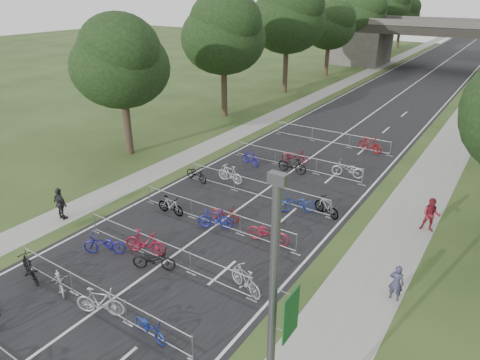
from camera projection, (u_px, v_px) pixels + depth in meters
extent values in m
cube|color=black|center=(408.00, 88.00, 51.53)|extent=(11.00, 140.00, 0.01)
cube|color=gray|center=(348.00, 81.00, 55.31)|extent=(2.00, 140.00, 0.01)
cube|color=silver|center=(408.00, 88.00, 51.53)|extent=(0.12, 140.00, 0.00)
cube|color=#46433F|center=(360.00, 47.00, 67.68)|extent=(8.00, 8.00, 5.00)
cube|color=black|center=(441.00, 30.00, 60.61)|extent=(30.00, 8.00, 1.20)
cube|color=#46433F|center=(437.00, 24.00, 57.31)|extent=(30.00, 0.40, 0.90)
cube|color=#46433F|center=(447.00, 21.00, 63.08)|extent=(30.00, 0.40, 0.90)
cylinder|color=#4C4C51|center=(271.00, 351.00, 9.27)|extent=(0.18, 0.18, 8.00)
cube|color=#4C4C51|center=(278.00, 179.00, 7.58)|extent=(0.35, 0.18, 0.22)
cube|color=#154C21|center=(291.00, 315.00, 8.57)|extent=(0.03, 0.65, 1.10)
cylinder|color=#33261C|center=(127.00, 126.00, 30.65)|extent=(0.56, 0.56, 4.20)
ellipsoid|color=black|center=(121.00, 67.00, 28.95)|extent=(6.72, 6.72, 5.51)
sphere|color=black|center=(119.00, 48.00, 27.71)|extent=(5.38, 5.38, 5.38)
sphere|color=black|center=(123.00, 78.00, 29.93)|extent=(4.37, 4.37, 4.37)
cylinder|color=#33261C|center=(224.00, 91.00, 39.65)|extent=(0.56, 0.56, 4.72)
ellipsoid|color=black|center=(223.00, 39.00, 37.74)|extent=(7.56, 7.56, 6.20)
sphere|color=black|center=(225.00, 21.00, 36.43)|extent=(6.05, 6.05, 6.05)
sphere|color=black|center=(222.00, 49.00, 38.76)|extent=(4.91, 4.91, 4.91)
cylinder|color=#33261C|center=(285.00, 69.00, 48.65)|extent=(0.56, 0.56, 5.25)
ellipsoid|color=black|center=(287.00, 21.00, 46.52)|extent=(8.40, 8.40, 6.89)
sphere|color=black|center=(291.00, 5.00, 45.15)|extent=(6.72, 6.72, 6.72)
sphere|color=black|center=(285.00, 31.00, 47.59)|extent=(5.46, 5.46, 5.46)
cylinder|color=#33261C|center=(327.00, 60.00, 57.97)|extent=(0.56, 0.56, 4.20)
ellipsoid|color=black|center=(329.00, 28.00, 56.27)|extent=(6.72, 6.72, 5.51)
sphere|color=black|center=(333.00, 18.00, 55.04)|extent=(5.38, 5.38, 5.38)
sphere|color=black|center=(327.00, 34.00, 57.25)|extent=(4.37, 4.37, 4.37)
cylinder|color=#33261C|center=(357.00, 48.00, 66.97)|extent=(0.56, 0.56, 4.72)
ellipsoid|color=black|center=(361.00, 17.00, 65.06)|extent=(7.56, 7.56, 6.20)
sphere|color=black|center=(365.00, 6.00, 63.75)|extent=(6.05, 6.05, 6.05)
sphere|color=black|center=(358.00, 23.00, 66.08)|extent=(4.91, 4.91, 4.91)
cylinder|color=#33261C|center=(381.00, 39.00, 75.97)|extent=(0.56, 0.56, 5.25)
ellipsoid|color=black|center=(385.00, 8.00, 73.85)|extent=(8.40, 8.40, 6.89)
sphere|color=black|center=(382.00, 15.00, 74.91)|extent=(5.46, 5.46, 5.46)
cylinder|color=#33261C|center=(399.00, 37.00, 85.30)|extent=(0.56, 0.56, 4.20)
ellipsoid|color=black|center=(402.00, 14.00, 83.60)|extent=(6.72, 6.72, 5.51)
sphere|color=black|center=(405.00, 7.00, 82.36)|extent=(5.38, 5.38, 5.38)
sphere|color=black|center=(399.00, 19.00, 84.58)|extent=(4.37, 4.37, 4.37)
cylinder|color=#A0A3A8|center=(1.00, 348.00, 13.15)|extent=(9.20, 0.04, 0.04)
cylinder|color=#A0A3A8|center=(96.00, 286.00, 15.88)|extent=(9.20, 0.04, 0.04)
cylinder|color=#A0A3A8|center=(99.00, 305.00, 16.24)|extent=(9.20, 0.04, 0.04)
cylinder|color=#A0A3A8|center=(27.00, 258.00, 18.40)|extent=(0.05, 0.05, 1.10)
cube|color=#A0A3A8|center=(29.00, 268.00, 18.63)|extent=(0.50, 0.08, 0.03)
cylinder|color=#A0A3A8|center=(72.00, 283.00, 16.86)|extent=(0.05, 0.05, 1.10)
cube|color=#A0A3A8|center=(74.00, 294.00, 17.08)|extent=(0.50, 0.08, 0.03)
cylinder|color=#A0A3A8|center=(126.00, 313.00, 15.32)|extent=(0.05, 0.05, 1.10)
cube|color=#A0A3A8|center=(128.00, 324.00, 15.54)|extent=(0.50, 0.08, 0.03)
cylinder|color=#A0A3A8|center=(193.00, 349.00, 13.77)|extent=(0.05, 0.05, 1.10)
cylinder|color=#A0A3A8|center=(163.00, 242.00, 18.62)|extent=(9.20, 0.04, 0.04)
cylinder|color=#A0A3A8|center=(164.00, 259.00, 18.97)|extent=(9.20, 0.04, 0.04)
cylinder|color=#A0A3A8|center=(95.00, 223.00, 21.14)|extent=(0.05, 0.05, 1.10)
cube|color=#A0A3A8|center=(96.00, 232.00, 21.36)|extent=(0.50, 0.08, 0.03)
cylinder|color=#A0A3A8|center=(139.00, 241.00, 19.59)|extent=(0.05, 0.05, 1.10)
cube|color=#A0A3A8|center=(140.00, 251.00, 19.81)|extent=(0.50, 0.08, 0.03)
cylinder|color=#A0A3A8|center=(190.00, 263.00, 18.05)|extent=(0.05, 0.05, 1.10)
cube|color=#A0A3A8|center=(191.00, 274.00, 18.27)|extent=(0.50, 0.08, 0.03)
cylinder|color=#A0A3A8|center=(252.00, 289.00, 16.51)|extent=(0.05, 0.05, 1.10)
cube|color=#A0A3A8|center=(252.00, 300.00, 16.73)|extent=(0.50, 0.08, 0.03)
cylinder|color=#A0A3A8|center=(215.00, 208.00, 21.50)|extent=(9.20, 0.04, 0.04)
cylinder|color=#A0A3A8|center=(215.00, 223.00, 21.86)|extent=(9.20, 0.04, 0.04)
cylinder|color=#A0A3A8|center=(149.00, 194.00, 24.02)|extent=(0.05, 0.05, 1.10)
cube|color=#A0A3A8|center=(150.00, 203.00, 24.24)|extent=(0.50, 0.08, 0.03)
cylinder|color=#A0A3A8|center=(192.00, 209.00, 22.48)|extent=(0.05, 0.05, 1.10)
cube|color=#A0A3A8|center=(192.00, 218.00, 22.70)|extent=(0.50, 0.08, 0.03)
cylinder|color=#A0A3A8|center=(240.00, 225.00, 20.93)|extent=(0.05, 0.05, 1.10)
cube|color=#A0A3A8|center=(240.00, 234.00, 21.16)|extent=(0.50, 0.08, 0.03)
cylinder|color=#A0A3A8|center=(296.00, 244.00, 19.39)|extent=(0.05, 0.05, 1.10)
cube|color=#A0A3A8|center=(296.00, 254.00, 19.61)|extent=(0.50, 0.08, 0.03)
cylinder|color=#A0A3A8|center=(256.00, 180.00, 24.54)|extent=(9.20, 0.04, 0.04)
cylinder|color=#A0A3A8|center=(256.00, 194.00, 24.89)|extent=(9.20, 0.04, 0.04)
cylinder|color=#A0A3A8|center=(194.00, 171.00, 27.06)|extent=(0.05, 0.05, 1.10)
cube|color=#A0A3A8|center=(195.00, 179.00, 27.28)|extent=(0.50, 0.08, 0.03)
cylinder|color=#A0A3A8|center=(234.00, 182.00, 25.51)|extent=(0.05, 0.05, 1.10)
cube|color=#A0A3A8|center=(234.00, 190.00, 25.73)|extent=(0.50, 0.08, 0.03)
cylinder|color=#A0A3A8|center=(279.00, 195.00, 23.97)|extent=(0.05, 0.05, 1.10)
cube|color=#A0A3A8|center=(279.00, 203.00, 24.19)|extent=(0.50, 0.08, 0.03)
cylinder|color=#A0A3A8|center=(331.00, 209.00, 22.43)|extent=(0.05, 0.05, 1.10)
cube|color=#A0A3A8|center=(330.00, 218.00, 22.65)|extent=(0.50, 0.08, 0.03)
cylinder|color=#A0A3A8|center=(296.00, 155.00, 28.33)|extent=(9.20, 0.04, 0.04)
cylinder|color=#A0A3A8|center=(295.00, 167.00, 28.69)|extent=(9.20, 0.04, 0.04)
cylinder|color=#A0A3A8|center=(238.00, 148.00, 30.85)|extent=(0.05, 0.05, 1.10)
cube|color=#A0A3A8|center=(238.00, 155.00, 31.07)|extent=(0.50, 0.08, 0.03)
cylinder|color=#A0A3A8|center=(275.00, 157.00, 29.31)|extent=(0.05, 0.05, 1.10)
cube|color=#A0A3A8|center=(275.00, 164.00, 29.53)|extent=(0.50, 0.08, 0.03)
cylinder|color=#A0A3A8|center=(317.00, 166.00, 27.77)|extent=(0.05, 0.05, 1.10)
cube|color=#A0A3A8|center=(316.00, 174.00, 27.99)|extent=(0.50, 0.08, 0.03)
cylinder|color=#A0A3A8|center=(363.00, 177.00, 26.22)|extent=(0.05, 0.05, 1.10)
cube|color=#A0A3A8|center=(362.00, 185.00, 26.44)|extent=(0.50, 0.08, 0.03)
cylinder|color=#A0A3A8|center=(331.00, 131.00, 32.88)|extent=(9.20, 0.04, 0.04)
cylinder|color=#A0A3A8|center=(330.00, 142.00, 33.24)|extent=(9.20, 0.04, 0.04)
cylinder|color=#A0A3A8|center=(278.00, 128.00, 35.41)|extent=(0.05, 0.05, 1.10)
cube|color=#A0A3A8|center=(278.00, 134.00, 35.63)|extent=(0.50, 0.08, 0.03)
cylinder|color=#A0A3A8|center=(312.00, 134.00, 33.86)|extent=(0.05, 0.05, 1.10)
cube|color=#A0A3A8|center=(312.00, 140.00, 34.08)|extent=(0.50, 0.08, 0.03)
cylinder|color=#A0A3A8|center=(350.00, 141.00, 32.32)|extent=(0.05, 0.05, 1.10)
cube|color=#A0A3A8|center=(349.00, 148.00, 32.54)|extent=(0.50, 0.08, 0.03)
cylinder|color=#A0A3A8|center=(390.00, 149.00, 30.78)|extent=(0.05, 0.05, 1.10)
cube|color=#A0A3A8|center=(389.00, 156.00, 31.00)|extent=(0.50, 0.08, 0.03)
imported|color=black|center=(29.00, 268.00, 17.69)|extent=(1.95, 1.00, 1.13)
imported|color=#A2A1A9|center=(60.00, 281.00, 17.14)|extent=(1.75, 1.26, 0.87)
imported|color=#A5A5AD|center=(100.00, 302.00, 15.79)|extent=(1.99, 1.25, 1.16)
imported|color=navy|center=(150.00, 328.00, 14.79)|extent=(1.74, 0.81, 0.88)
imported|color=navy|center=(104.00, 244.00, 19.45)|extent=(2.01, 1.58, 1.02)
imported|color=maroon|center=(145.00, 242.00, 19.40)|extent=(2.12, 1.07, 1.23)
imported|color=black|center=(154.00, 260.00, 18.37)|extent=(2.01, 1.45, 1.00)
imported|color=#AAA9B1|center=(246.00, 280.00, 16.99)|extent=(1.95, 1.13, 1.13)
imported|color=#A0A3A8|center=(171.00, 206.00, 22.87)|extent=(1.71, 0.51, 1.02)
imported|color=maroon|center=(225.00, 213.00, 22.27)|extent=(1.75, 0.85, 0.88)
imported|color=navy|center=(215.00, 219.00, 21.49)|extent=(1.89, 1.27, 1.11)
imported|color=maroon|center=(269.00, 233.00, 20.29)|extent=(2.18, 0.99, 1.11)
imported|color=black|center=(196.00, 174.00, 26.81)|extent=(1.98, 1.03, 0.99)
imported|color=silver|center=(230.00, 174.00, 26.61)|extent=(1.92, 0.70, 1.13)
imported|color=navy|center=(297.00, 204.00, 23.06)|extent=(2.07, 1.65, 1.05)
imported|color=#A0A3A8|center=(327.00, 207.00, 22.72)|extent=(1.80, 1.10, 1.05)
imported|color=navy|center=(251.00, 158.00, 29.24)|extent=(1.69, 0.86, 0.98)
imported|color=maroon|center=(295.00, 156.00, 29.61)|extent=(1.99, 1.11, 0.99)
imported|color=black|center=(292.00, 164.00, 27.92)|extent=(2.03, 0.61, 1.21)
imported|color=#ADABB3|center=(348.00, 169.00, 27.35)|extent=(2.13, 1.06, 1.07)
imported|color=maroon|center=(371.00, 144.00, 31.54)|extent=(2.05, 1.11, 1.19)
imported|color=#31314A|center=(396.00, 283.00, 16.49)|extent=(0.58, 0.39, 1.56)
imported|color=maroon|center=(431.00, 215.00, 21.14)|extent=(0.94, 0.78, 1.77)
imported|color=black|center=(60.00, 204.00, 22.24)|extent=(1.06, 0.48, 1.77)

